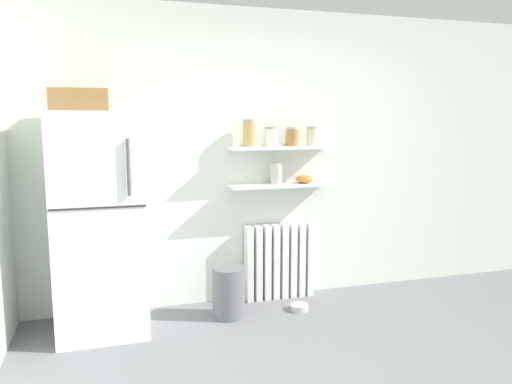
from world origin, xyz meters
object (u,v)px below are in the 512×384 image
Objects in this scene: radiator at (279,261)px; storage_jar_1 at (271,137)px; storage_jar_0 at (249,133)px; storage_jar_3 at (312,136)px; vase at (276,173)px; trash_bin at (229,292)px; storage_jar_2 at (292,137)px; refrigerator at (99,219)px; pet_food_bowl at (299,307)px; shelf_bowl at (305,179)px.

storage_jar_1 is (-0.10, -0.03, 1.15)m from radiator.
storage_jar_3 is (0.59, 0.00, -0.03)m from storage_jar_0.
storage_jar_0 is at bearing -174.22° from radiator.
storage_jar_1 is 0.90× the size of vase.
trash_bin is at bearing -150.94° from radiator.
storage_jar_0 is at bearing -180.00° from storage_jar_2.
storage_jar_1 is 0.41× the size of trash_bin.
refrigerator is 9.68× the size of vase.
pet_food_bowl is at bearing -96.56° from storage_jar_2.
shelf_bowl is (0.27, 0.00, -0.06)m from vase.
storage_jar_2 is 0.39× the size of trash_bin.
storage_jar_1 is 1.08× the size of pet_food_bowl.
storage_jar_0 is 1.38× the size of storage_jar_1.
shelf_bowl reaches higher than pet_food_bowl.
storage_jar_1 is 0.39m from storage_jar_3.
storage_jar_0 is at bearing 46.95° from trash_bin.
shelf_bowl is 1.14m from pet_food_bowl.
vase is (0.25, 0.00, -0.36)m from storage_jar_0.
storage_jar_3 reaches higher than trash_bin.
radiator is 4.02× the size of storage_jar_3.
refrigerator is 1.81m from shelf_bowl.
storage_jar_0 is at bearing -180.00° from shelf_bowl.
storage_jar_0 is 1.57m from pet_food_bowl.
storage_jar_3 is (0.30, -0.03, 1.14)m from radiator.
storage_jar_2 is 0.87× the size of vase.
shelf_bowl is (1.79, 0.23, 0.22)m from refrigerator.
storage_jar_2 is at bearing 83.44° from pet_food_bowl.
storage_jar_2 is 1.46m from trash_bin.
storage_jar_2 is at bearing 7.93° from refrigerator.
storage_jar_2 is 1.05× the size of pet_food_bowl.
storage_jar_2 is (1.66, 0.23, 0.60)m from refrigerator.
radiator is at bearing 29.06° from trash_bin.
storage_jar_3 is at bearing 7.10° from refrigerator.
storage_jar_3 is at bearing 0.00° from storage_jar_1.
trash_bin reaches higher than pet_food_bowl.
refrigerator is at bearing -170.50° from radiator.
storage_jar_2 reaches higher than vase.
storage_jar_0 reaches higher than vase.
radiator is 1.15m from storage_jar_2.
trash_bin is at bearing -133.05° from storage_jar_0.
storage_jar_3 reaches higher than storage_jar_2.
shelf_bowl is at bearing -7.57° from radiator.
storage_jar_2 is 0.97× the size of storage_jar_3.
storage_jar_2 is 0.35m from vase.
pet_food_bowl is (1.62, -0.09, -0.86)m from refrigerator.
pet_food_bowl is at bearing -63.17° from storage_jar_1.
storage_jar_3 reaches higher than shelf_bowl.
shelf_bowl is 1.01× the size of pet_food_bowl.
trash_bin is at bearing -160.34° from shelf_bowl.
radiator is 2.92× the size of storage_jar_0.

